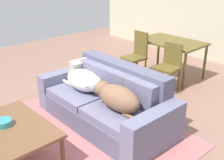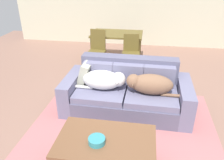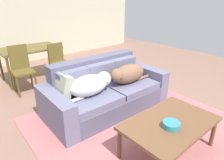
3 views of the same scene
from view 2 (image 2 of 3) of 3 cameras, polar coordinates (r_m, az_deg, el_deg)
ground_plane at (r=3.89m, az=3.63°, el=-8.76°), size 10.00×10.00×0.00m
back_partition at (r=7.22m, az=7.29°, el=19.31°), size 8.00×0.12×2.70m
area_rug at (r=3.48m, az=2.38°, el=-13.48°), size 2.90×2.77×0.01m
couch at (r=3.92m, az=3.78°, el=-3.00°), size 2.15×1.03×0.85m
dog_on_left_cushion at (r=3.72m, az=-1.94°, el=0.06°), size 0.84×0.40×0.32m
dog_on_right_cushion at (r=3.62m, az=9.41°, el=-0.98°), size 0.86×0.36×0.33m
throw_pillow_by_left_arm at (r=3.97m, az=-6.84°, el=1.80°), size 0.25×0.39×0.40m
coffee_table at (r=2.74m, az=-1.56°, el=-15.58°), size 1.16×0.73×0.45m
bowl_on_coffee_table at (r=2.65m, az=-3.89°, el=-15.10°), size 0.20×0.20×0.07m
dining_table at (r=5.84m, az=1.28°, el=11.11°), size 1.28×0.84×0.76m
dining_chair_near_left at (r=5.40m, az=-3.83°, el=8.01°), size 0.43×0.43×0.96m
dining_chair_near_right at (r=5.27m, az=4.85°, el=7.25°), size 0.44×0.44×0.89m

